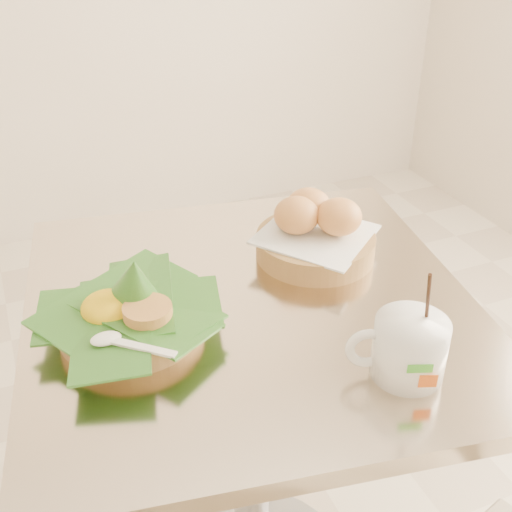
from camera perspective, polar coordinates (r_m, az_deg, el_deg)
name	(u,v)px	position (r m, az deg, el deg)	size (l,w,h in m)	color
cafe_table	(251,403)	(1.16, -0.45, -12.92)	(0.81, 0.81, 0.75)	gray
rice_basket	(130,310)	(0.96, -11.18, -4.74)	(0.27, 0.27, 0.13)	#A67747
bread_basket	(315,233)	(1.13, 5.27, 2.09)	(0.25, 0.25, 0.11)	#A67747
coffee_mug	(407,347)	(0.88, 13.32, -7.87)	(0.13, 0.11, 0.17)	white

